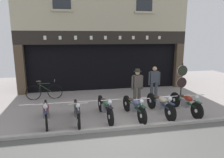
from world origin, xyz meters
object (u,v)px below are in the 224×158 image
at_px(motorcycle_center_right, 160,104).
at_px(tyre_sign_pole, 182,77).
at_px(motorcycle_far_left, 46,112).
at_px(motorcycle_center_left, 105,107).
at_px(motorcycle_right, 186,102).
at_px(advert_board_near, 78,58).
at_px(motorcycle_center, 134,107).
at_px(salesman_left, 137,85).
at_px(leaning_bicycle, 44,92).
at_px(motorcycle_left, 77,111).
at_px(shopkeeper_center, 154,81).

bearing_deg(motorcycle_center_right, tyre_sign_pole, -141.09).
bearing_deg(motorcycle_far_left, motorcycle_center_left, 173.61).
bearing_deg(tyre_sign_pole, motorcycle_right, -115.39).
relative_size(tyre_sign_pole, advert_board_near, 1.66).
distance_m(motorcycle_far_left, tyre_sign_pole, 6.76).
distance_m(motorcycle_center, salesman_left, 1.56).
distance_m(tyre_sign_pole, advert_board_near, 5.64).
xyz_separation_m(advert_board_near, leaning_bicycle, (-1.71, -1.39, -1.49)).
xyz_separation_m(motorcycle_center, leaning_bicycle, (-3.63, 3.04, -0.05)).
height_order(motorcycle_center, tyre_sign_pole, tyre_sign_pole).
height_order(motorcycle_left, leaning_bicycle, leaning_bicycle).
height_order(motorcycle_left, salesman_left, salesman_left).
distance_m(motorcycle_center_right, tyre_sign_pole, 3.05).
height_order(shopkeeper_center, tyre_sign_pole, tyre_sign_pole).
xyz_separation_m(motorcycle_center_left, motorcycle_center, (1.08, -0.13, -0.01)).
xyz_separation_m(motorcycle_far_left, advert_board_near, (1.26, 4.34, 1.45)).
xyz_separation_m(motorcycle_center_right, tyre_sign_pole, (2.10, 2.14, 0.57)).
height_order(motorcycle_right, leaning_bicycle, leaning_bicycle).
bearing_deg(motorcycle_far_left, salesman_left, -168.51).
height_order(motorcycle_right, tyre_sign_pole, tyre_sign_pole).
xyz_separation_m(motorcycle_far_left, motorcycle_left, (1.07, -0.08, -0.01)).
distance_m(motorcycle_left, leaning_bicycle, 3.39).
relative_size(motorcycle_center_left, shopkeeper_center, 1.31).
bearing_deg(salesman_left, motorcycle_right, 131.67).
relative_size(motorcycle_center_left, tyre_sign_pole, 1.23).
xyz_separation_m(motorcycle_center, shopkeeper_center, (1.65, 2.09, 0.46)).
distance_m(motorcycle_center_left, motorcycle_center_right, 2.18).
height_order(motorcycle_center_left, leaning_bicycle, leaning_bicycle).
xyz_separation_m(motorcycle_far_left, motorcycle_right, (5.37, -0.00, 0.00)).
bearing_deg(motorcycle_center, advert_board_near, -73.95).
relative_size(salesman_left, tyre_sign_pole, 0.95).
height_order(motorcycle_left, motorcycle_center, motorcycle_center).
height_order(motorcycle_left, advert_board_near, advert_board_near).
bearing_deg(motorcycle_center, motorcycle_far_left, -9.06).
distance_m(motorcycle_center_left, motorcycle_center, 1.09).
height_order(tyre_sign_pole, advert_board_near, advert_board_near).
xyz_separation_m(shopkeeper_center, leaning_bicycle, (-5.28, 0.95, -0.51)).
distance_m(motorcycle_center_right, salesman_left, 1.47).
bearing_deg(advert_board_near, motorcycle_far_left, -106.24).
bearing_deg(motorcycle_left, salesman_left, -156.08).
distance_m(motorcycle_center_right, leaning_bicycle, 5.58).
bearing_deg(motorcycle_center_right, motorcycle_center_left, -7.76).
height_order(motorcycle_far_left, tyre_sign_pole, tyre_sign_pole).
height_order(motorcycle_far_left, motorcycle_left, motorcycle_far_left).
xyz_separation_m(motorcycle_center_left, shopkeeper_center, (2.73, 1.96, 0.45)).
bearing_deg(motorcycle_center_right, motorcycle_right, 173.21).
xyz_separation_m(motorcycle_far_left, motorcycle_center_left, (2.11, 0.04, 0.01)).
bearing_deg(motorcycle_far_left, motorcycle_center_right, 172.51).
bearing_deg(advert_board_near, shopkeeper_center, -33.22).
bearing_deg(advert_board_near, motorcycle_center_right, -55.15).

